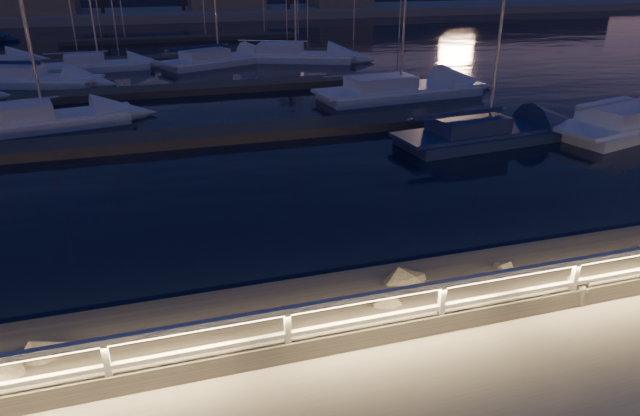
% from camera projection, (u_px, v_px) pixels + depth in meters
% --- Properties ---
extents(ground, '(400.00, 400.00, 0.00)m').
position_uv_depth(ground, '(391.00, 338.00, 10.74)').
color(ground, '#9D978E').
rests_on(ground, ground).
extents(harbor_water, '(400.00, 440.00, 0.60)m').
position_uv_depth(harbor_water, '(206.00, 81.00, 38.50)').
color(harbor_water, black).
rests_on(harbor_water, ground).
extents(guard_rail, '(44.11, 0.12, 1.06)m').
position_uv_depth(guard_rail, '(390.00, 303.00, 10.41)').
color(guard_rail, white).
rests_on(guard_rail, ground).
extents(riprap, '(27.88, 2.38, 1.18)m').
position_uv_depth(riprap, '(461.00, 288.00, 12.80)').
color(riprap, '#6A645B').
rests_on(riprap, ground).
extents(floating_docks, '(22.00, 36.00, 0.40)m').
position_uv_depth(floating_docks, '(203.00, 69.00, 39.40)').
color(floating_docks, '#565047').
rests_on(floating_docks, ground).
extents(far_shore, '(160.00, 14.00, 5.20)m').
position_uv_depth(far_shore, '(167.00, 11.00, 75.53)').
color(far_shore, '#9D978E').
rests_on(far_shore, ground).
extents(sailboat_b, '(8.15, 3.83, 13.40)m').
position_uv_depth(sailboat_b, '(39.00, 119.00, 26.10)').
color(sailboat_b, white).
rests_on(sailboat_b, ground).
extents(sailboat_c, '(8.63, 3.40, 14.27)m').
position_uv_depth(sailboat_c, '(484.00, 132.00, 24.17)').
color(sailboat_c, navy).
rests_on(sailboat_c, ground).
extents(sailboat_d, '(10.17, 5.17, 16.58)m').
position_uv_depth(sailboat_d, '(633.00, 120.00, 25.83)').
color(sailboat_d, white).
rests_on(sailboat_d, ground).
extents(sailboat_f, '(8.21, 4.88, 13.55)m').
position_uv_depth(sailboat_f, '(32.00, 79.00, 35.00)').
color(sailboat_f, white).
rests_on(sailboat_f, ground).
extents(sailboat_g, '(9.47, 5.93, 15.64)m').
position_uv_depth(sailboat_g, '(293.00, 55.00, 43.59)').
color(sailboat_g, white).
rests_on(sailboat_g, ground).
extents(sailboat_h, '(10.09, 3.96, 16.63)m').
position_uv_depth(sailboat_h, '(396.00, 89.00, 31.99)').
color(sailboat_h, white).
rests_on(sailboat_h, ground).
extents(sailboat_j, '(7.36, 2.60, 12.33)m').
position_uv_depth(sailboat_j, '(96.00, 64.00, 39.94)').
color(sailboat_j, white).
rests_on(sailboat_j, ground).
extents(sailboat_k, '(8.97, 5.82, 14.89)m').
position_uv_depth(sailboat_k, '(216.00, 59.00, 41.83)').
color(sailboat_k, white).
rests_on(sailboat_k, ground).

